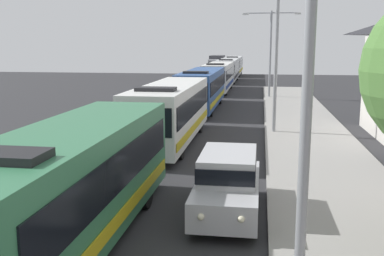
{
  "coord_description": "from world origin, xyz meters",
  "views": [
    {
      "loc": [
        3.3,
        0.56,
        5.07
      ],
      "look_at": [
        0.69,
        17.63,
        1.88
      ],
      "focal_mm": 42.28,
      "sensor_mm": 36.0,
      "label": 1
    }
  ],
  "objects": [
    {
      "name": "bus_lead",
      "position": [
        -1.3,
        10.87,
        1.69
      ],
      "size": [
        2.58,
        10.44,
        3.21
      ],
      "color": "#33724C",
      "rests_on": "ground_plane"
    },
    {
      "name": "bus_second_in_line",
      "position": [
        -1.3,
        23.32,
        1.69
      ],
      "size": [
        2.58,
        10.95,
        3.21
      ],
      "color": "silver",
      "rests_on": "ground_plane"
    },
    {
      "name": "bus_middle",
      "position": [
        -1.3,
        36.04,
        1.69
      ],
      "size": [
        2.58,
        12.05,
        3.21
      ],
      "color": "#284C8C",
      "rests_on": "ground_plane"
    },
    {
      "name": "bus_fourth_in_line",
      "position": [
        -1.3,
        49.95,
        1.69
      ],
      "size": [
        2.58,
        12.13,
        3.21
      ],
      "color": "silver",
      "rests_on": "ground_plane"
    },
    {
      "name": "bus_rear",
      "position": [
        -1.3,
        63.39,
        1.69
      ],
      "size": [
        2.58,
        11.76,
        3.21
      ],
      "color": "silver",
      "rests_on": "ground_plane"
    },
    {
      "name": "bus_tail_end",
      "position": [
        -1.3,
        76.9,
        1.69
      ],
      "size": [
        2.58,
        12.37,
        3.21
      ],
      "color": "silver",
      "rests_on": "ground_plane"
    },
    {
      "name": "white_suv",
      "position": [
        2.4,
        13.65,
        1.03
      ],
      "size": [
        1.86,
        4.74,
        1.9
      ],
      "color": "#B7B7BC",
      "rests_on": "ground_plane"
    },
    {
      "name": "box_truck_oncoming",
      "position": [
        -4.6,
        81.52,
        1.7
      ],
      "size": [
        2.35,
        7.3,
        3.15
      ],
      "color": "#B7B7BC",
      "rests_on": "ground_plane"
    },
    {
      "name": "streetlamp_near",
      "position": [
        4.1,
        8.58,
        5.22
      ],
      "size": [
        6.42,
        0.28,
        8.22
      ],
      "color": "gray",
      "rests_on": "sidewalk"
    },
    {
      "name": "streetlamp_mid",
      "position": [
        4.1,
        26.56,
        5.25
      ],
      "size": [
        4.99,
        0.28,
        8.46
      ],
      "color": "gray",
      "rests_on": "sidewalk"
    },
    {
      "name": "streetlamp_far",
      "position": [
        4.1,
        44.53,
        5.05
      ],
      "size": [
        5.36,
        0.28,
        8.03
      ],
      "color": "gray",
      "rests_on": "sidewalk"
    }
  ]
}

